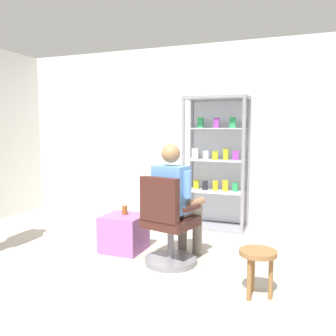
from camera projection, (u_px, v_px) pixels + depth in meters
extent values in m
plane|color=#B2A899|center=(85.00, 308.00, 2.92)|extent=(7.20, 7.20, 0.00)
cube|color=silver|center=(195.00, 135.00, 5.55)|extent=(6.00, 0.10, 2.70)
cylinder|color=gray|center=(183.00, 164.00, 5.14)|extent=(0.05, 0.05, 1.90)
cylinder|color=gray|center=(243.00, 166.00, 4.83)|extent=(0.05, 0.05, 1.90)
cylinder|color=gray|center=(192.00, 161.00, 5.51)|extent=(0.05, 0.05, 1.90)
cylinder|color=gray|center=(248.00, 163.00, 5.20)|extent=(0.05, 0.05, 1.90)
cube|color=gray|center=(217.00, 98.00, 5.07)|extent=(0.90, 0.45, 0.04)
cube|color=gray|center=(215.00, 227.00, 5.27)|extent=(0.90, 0.45, 0.04)
cube|color=silver|center=(219.00, 162.00, 5.37)|extent=(0.84, 0.02, 1.80)
cube|color=silver|center=(215.00, 191.00, 5.21)|extent=(0.82, 0.39, 0.02)
cube|color=#999919|center=(196.00, 184.00, 5.35)|extent=(0.08, 0.05, 0.13)
cube|color=black|center=(205.00, 185.00, 5.25)|extent=(0.08, 0.04, 0.13)
cube|color=gold|center=(215.00, 186.00, 5.17)|extent=(0.07, 0.04, 0.15)
cube|color=gold|center=(225.00, 186.00, 5.13)|extent=(0.07, 0.04, 0.16)
cube|color=#268C4C|center=(235.00, 187.00, 5.13)|extent=(0.08, 0.05, 0.12)
cube|color=silver|center=(216.00, 160.00, 5.17)|extent=(0.82, 0.39, 0.02)
cube|color=silver|center=(195.00, 154.00, 5.22)|extent=(0.09, 0.05, 0.15)
cube|color=silver|center=(206.00, 155.00, 5.25)|extent=(0.08, 0.05, 0.12)
cube|color=#999919|center=(215.00, 155.00, 5.12)|extent=(0.08, 0.03, 0.12)
cube|color=#999919|center=(226.00, 154.00, 5.11)|extent=(0.07, 0.03, 0.16)
cube|color=purple|center=(236.00, 155.00, 5.07)|extent=(0.09, 0.04, 0.13)
cube|color=silver|center=(216.00, 129.00, 5.12)|extent=(0.82, 0.39, 0.02)
cube|color=#268C4C|center=(201.00, 123.00, 5.24)|extent=(0.08, 0.05, 0.15)
cube|color=purple|center=(216.00, 123.00, 5.10)|extent=(0.08, 0.05, 0.15)
cube|color=#268C4C|center=(233.00, 122.00, 5.04)|extent=(0.08, 0.04, 0.15)
cylinder|color=slate|center=(171.00, 261.00, 3.89)|extent=(0.56, 0.56, 0.06)
cylinder|color=slate|center=(171.00, 242.00, 3.86)|extent=(0.07, 0.07, 0.41)
cube|color=#3F1E19|center=(171.00, 222.00, 3.84)|extent=(0.57, 0.57, 0.10)
cube|color=#3F1E19|center=(159.00, 199.00, 3.64)|extent=(0.45, 0.18, 0.45)
cube|color=#3F1E19|center=(192.00, 208.00, 3.67)|extent=(0.11, 0.30, 0.04)
cube|color=#3F1E19|center=(151.00, 202.00, 3.96)|extent=(0.11, 0.30, 0.04)
cylinder|color=slate|center=(188.00, 210.00, 3.94)|extent=(0.23, 0.42, 0.14)
cylinder|color=slate|center=(197.00, 231.00, 4.13)|extent=(0.11, 0.11, 0.56)
cylinder|color=slate|center=(173.00, 208.00, 4.05)|extent=(0.23, 0.42, 0.14)
cylinder|color=slate|center=(183.00, 228.00, 4.24)|extent=(0.11, 0.11, 0.56)
cube|color=#598CCC|center=(171.00, 189.00, 3.80)|extent=(0.40, 0.29, 0.50)
sphere|color=#99704C|center=(171.00, 153.00, 3.76)|extent=(0.20, 0.20, 0.20)
cylinder|color=#598CCC|center=(187.00, 184.00, 3.68)|extent=(0.09, 0.09, 0.28)
cylinder|color=#99704C|center=(196.00, 203.00, 3.85)|extent=(0.14, 0.31, 0.08)
cylinder|color=#598CCC|center=(155.00, 181.00, 3.90)|extent=(0.09, 0.09, 0.28)
cylinder|color=#99704C|center=(165.00, 198.00, 4.08)|extent=(0.14, 0.31, 0.08)
cube|color=#9E599E|center=(124.00, 233.00, 4.28)|extent=(0.47, 0.46, 0.43)
cylinder|color=brown|center=(125.00, 210.00, 4.30)|extent=(0.07, 0.07, 0.11)
cylinder|color=olive|center=(258.00, 253.00, 3.07)|extent=(0.32, 0.32, 0.04)
cylinder|color=olive|center=(271.00, 278.00, 3.06)|extent=(0.04, 0.04, 0.37)
cylinder|color=olive|center=(253.00, 271.00, 3.20)|extent=(0.04, 0.04, 0.37)
cylinder|color=olive|center=(249.00, 279.00, 3.03)|extent=(0.04, 0.04, 0.37)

